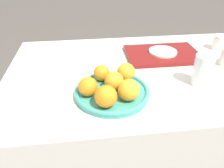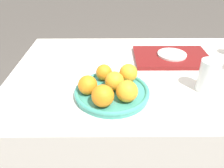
{
  "view_description": "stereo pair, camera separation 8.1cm",
  "coord_description": "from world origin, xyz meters",
  "px_view_note": "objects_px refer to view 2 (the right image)",
  "views": [
    {
      "loc": [
        -0.23,
        -0.86,
        1.25
      ],
      "look_at": [
        -0.14,
        -0.19,
        0.82
      ],
      "focal_mm": 35.0,
      "sensor_mm": 36.0,
      "label": 1
    },
    {
      "loc": [
        -0.15,
        -0.87,
        1.25
      ],
      "look_at": [
        -0.14,
        -0.19,
        0.82
      ],
      "focal_mm": 35.0,
      "sensor_mm": 36.0,
      "label": 2
    }
  ],
  "objects_px": {
    "orange_2": "(88,85)",
    "orange_5": "(104,72)",
    "orange_4": "(103,96)",
    "orange_3": "(128,73)",
    "serving_tray": "(172,57)",
    "orange_0": "(114,81)",
    "water_glass": "(208,76)",
    "side_plate": "(172,54)",
    "fruit_platter": "(112,92)",
    "orange_1": "(127,91)"
  },
  "relations": [
    {
      "from": "orange_2",
      "to": "orange_5",
      "type": "relative_size",
      "value": 1.1
    },
    {
      "from": "orange_4",
      "to": "orange_3",
      "type": "bearing_deg",
      "value": 58.41
    },
    {
      "from": "orange_4",
      "to": "orange_5",
      "type": "relative_size",
      "value": 1.19
    },
    {
      "from": "orange_5",
      "to": "serving_tray",
      "type": "height_order",
      "value": "orange_5"
    },
    {
      "from": "orange_4",
      "to": "serving_tray",
      "type": "height_order",
      "value": "orange_4"
    },
    {
      "from": "orange_0",
      "to": "orange_2",
      "type": "bearing_deg",
      "value": -165.28
    },
    {
      "from": "orange_4",
      "to": "orange_5",
      "type": "xyz_separation_m",
      "value": [
        -0.0,
        0.17,
        -0.01
      ]
    },
    {
      "from": "orange_0",
      "to": "water_glass",
      "type": "distance_m",
      "value": 0.36
    },
    {
      "from": "orange_0",
      "to": "orange_4",
      "type": "relative_size",
      "value": 0.93
    },
    {
      "from": "orange_3",
      "to": "side_plate",
      "type": "xyz_separation_m",
      "value": [
        0.23,
        0.24,
        -0.03
      ]
    },
    {
      "from": "orange_2",
      "to": "side_plate",
      "type": "distance_m",
      "value": 0.51
    },
    {
      "from": "orange_0",
      "to": "orange_3",
      "type": "bearing_deg",
      "value": 46.74
    },
    {
      "from": "orange_0",
      "to": "water_glass",
      "type": "xyz_separation_m",
      "value": [
        0.36,
        0.02,
        0.01
      ]
    },
    {
      "from": "fruit_platter",
      "to": "orange_4",
      "type": "height_order",
      "value": "orange_4"
    },
    {
      "from": "fruit_platter",
      "to": "orange_5",
      "type": "xyz_separation_m",
      "value": [
        -0.03,
        0.08,
        0.04
      ]
    },
    {
      "from": "orange_2",
      "to": "orange_5",
      "type": "distance_m",
      "value": 0.11
    },
    {
      "from": "orange_1",
      "to": "orange_5",
      "type": "xyz_separation_m",
      "value": [
        -0.08,
        0.14,
        -0.01
      ]
    },
    {
      "from": "fruit_platter",
      "to": "side_plate",
      "type": "xyz_separation_m",
      "value": [
        0.3,
        0.31,
        0.01
      ]
    },
    {
      "from": "orange_2",
      "to": "orange_4",
      "type": "xyz_separation_m",
      "value": [
        0.06,
        -0.07,
        0.0
      ]
    },
    {
      "from": "orange_3",
      "to": "orange_5",
      "type": "height_order",
      "value": "orange_3"
    },
    {
      "from": "serving_tray",
      "to": "side_plate",
      "type": "xyz_separation_m",
      "value": [
        -0.0,
        0.0,
        0.01
      ]
    },
    {
      "from": "orange_0",
      "to": "orange_2",
      "type": "distance_m",
      "value": 0.1
    },
    {
      "from": "fruit_platter",
      "to": "side_plate",
      "type": "height_order",
      "value": "side_plate"
    },
    {
      "from": "orange_1",
      "to": "orange_2",
      "type": "distance_m",
      "value": 0.15
    },
    {
      "from": "orange_3",
      "to": "orange_5",
      "type": "distance_m",
      "value": 0.1
    },
    {
      "from": "orange_5",
      "to": "orange_1",
      "type": "bearing_deg",
      "value": -59.82
    },
    {
      "from": "serving_tray",
      "to": "orange_1",
      "type": "bearing_deg",
      "value": -124.05
    },
    {
      "from": "orange_2",
      "to": "orange_3",
      "type": "bearing_deg",
      "value": 29.1
    },
    {
      "from": "orange_3",
      "to": "fruit_platter",
      "type": "bearing_deg",
      "value": -132.63
    },
    {
      "from": "fruit_platter",
      "to": "water_glass",
      "type": "distance_m",
      "value": 0.37
    },
    {
      "from": "water_glass",
      "to": "serving_tray",
      "type": "distance_m",
      "value": 0.29
    },
    {
      "from": "orange_3",
      "to": "orange_4",
      "type": "bearing_deg",
      "value": -121.59
    },
    {
      "from": "orange_4",
      "to": "side_plate",
      "type": "bearing_deg",
      "value": 50.04
    },
    {
      "from": "orange_1",
      "to": "orange_4",
      "type": "relative_size",
      "value": 1.0
    },
    {
      "from": "orange_0",
      "to": "side_plate",
      "type": "bearing_deg",
      "value": 45.66
    },
    {
      "from": "orange_2",
      "to": "water_glass",
      "type": "xyz_separation_m",
      "value": [
        0.46,
        0.05,
        0.01
      ]
    },
    {
      "from": "orange_5",
      "to": "orange_3",
      "type": "bearing_deg",
      "value": -6.8
    },
    {
      "from": "water_glass",
      "to": "orange_1",
      "type": "bearing_deg",
      "value": -163.84
    },
    {
      "from": "orange_5",
      "to": "water_glass",
      "type": "distance_m",
      "value": 0.4
    },
    {
      "from": "orange_2",
      "to": "water_glass",
      "type": "distance_m",
      "value": 0.46
    },
    {
      "from": "fruit_platter",
      "to": "orange_2",
      "type": "height_order",
      "value": "orange_2"
    },
    {
      "from": "orange_0",
      "to": "orange_1",
      "type": "distance_m",
      "value": 0.08
    },
    {
      "from": "orange_1",
      "to": "serving_tray",
      "type": "distance_m",
      "value": 0.45
    },
    {
      "from": "water_glass",
      "to": "serving_tray",
      "type": "bearing_deg",
      "value": 103.49
    },
    {
      "from": "orange_5",
      "to": "water_glass",
      "type": "height_order",
      "value": "water_glass"
    },
    {
      "from": "orange_2",
      "to": "serving_tray",
      "type": "distance_m",
      "value": 0.51
    },
    {
      "from": "orange_3",
      "to": "serving_tray",
      "type": "relative_size",
      "value": 0.2
    },
    {
      "from": "fruit_platter",
      "to": "orange_0",
      "type": "bearing_deg",
      "value": 51.02
    },
    {
      "from": "orange_0",
      "to": "orange_3",
      "type": "height_order",
      "value": "same"
    },
    {
      "from": "orange_0",
      "to": "serving_tray",
      "type": "xyz_separation_m",
      "value": [
        0.29,
        0.3,
        -0.05
      ]
    }
  ]
}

